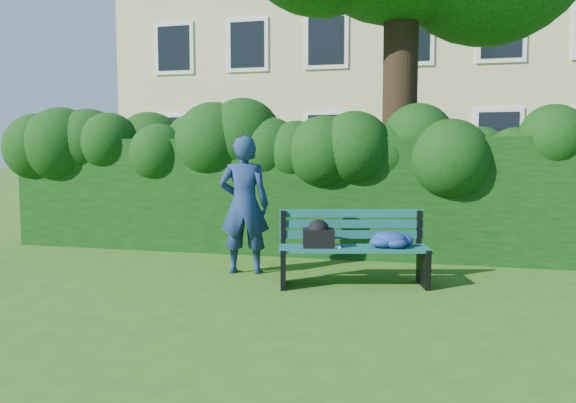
# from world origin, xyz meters

# --- Properties ---
(ground) EXTENTS (80.00, 80.00, 0.00)m
(ground) POSITION_xyz_m (0.00, 0.00, 0.00)
(ground) COLOR #325719
(ground) RESTS_ON ground
(apartment_building) EXTENTS (16.00, 8.08, 12.00)m
(apartment_building) POSITION_xyz_m (-0.00, 13.99, 6.00)
(apartment_building) COLOR #C6BB84
(apartment_building) RESTS_ON ground
(hedge) EXTENTS (10.00, 1.00, 1.80)m
(hedge) POSITION_xyz_m (0.00, 2.20, 0.90)
(hedge) COLOR black
(hedge) RESTS_ON ground
(park_bench) EXTENTS (1.84, 0.97, 0.89)m
(park_bench) POSITION_xyz_m (0.95, 0.19, 0.50)
(park_bench) COLOR #0E4448
(park_bench) RESTS_ON ground
(man_reading) EXTENTS (0.73, 0.55, 1.80)m
(man_reading) POSITION_xyz_m (-0.57, 0.52, 0.90)
(man_reading) COLOR navy
(man_reading) RESTS_ON ground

